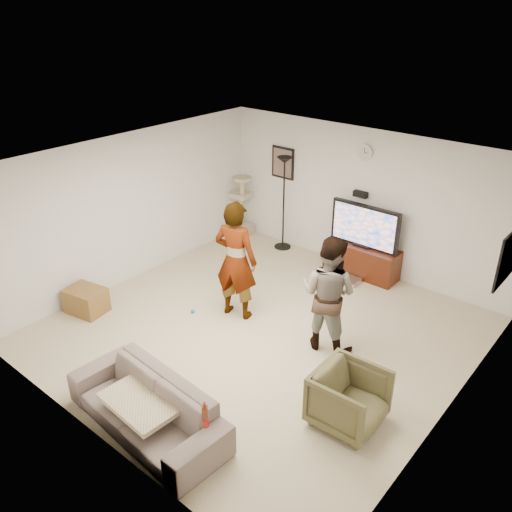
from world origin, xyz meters
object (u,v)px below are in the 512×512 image
Objects in this scene: floor_lamp at (284,204)px; cat_tree at (241,205)px; tv_stand at (361,260)px; sofa at (147,407)px; person_left at (236,261)px; beer_bottle at (205,417)px; tv at (365,226)px; person_right at (328,294)px; armchair at (349,398)px; side_table at (86,300)px.

cat_tree is at bearing -177.38° from floor_lamp.
tv_stand is 4.80m from sofa.
person_left reaches higher than beer_bottle.
cat_tree is (-2.75, -0.06, -0.28)m from tv.
tv_stand is at bearing -78.37° from person_right.
beer_bottle is at bearing -60.77° from floor_lamp.
tv is 1.72m from floor_lamp.
person_left is 2.73m from armchair.
sofa is 1.04m from beer_bottle.
side_table is at bearing 164.63° from beer_bottle.
floor_lamp is 4.77m from armchair.
beer_bottle reaches higher than side_table.
cat_tree is at bearing 124.07° from sofa.
side_table is at bearing 20.18° from person_right.
person_right is at bearing -42.12° from floor_lamp.
side_table is (-1.83, -1.44, -0.73)m from person_left.
tv_stand is 1.05× the size of tv.
beer_bottle is (1.77, -2.43, -0.19)m from person_left.
tv is 4.84m from sofa.
tv is 4.69m from side_table.
floor_lamp is at bearing -48.00° from person_right.
beer_bottle reaches higher than sofa.
armchair reaches higher than tv_stand.
floor_lamp is 3.98m from side_table.
person_left is 0.89× the size of sofa.
person_left reaches higher than side_table.
floor_lamp reaches higher than tv.
person_right is 2.75m from sofa.
floor_lamp reaches higher than sofa.
tv reaches higher than beer_bottle.
tv is at bearing 1.18° from cat_tree.
armchair is (1.71, -3.28, -0.57)m from tv.
person_left is (-0.80, -2.38, 0.01)m from tv.
person_left is at bearing 1.27° from person_right.
floor_lamp is at bearing 44.29° from armchair.
tv_stand is at bearing 0.32° from floor_lamp.
person_left is 1.51m from person_right.
person_left is 7.37× the size of beer_bottle.
person_left is at bearing 112.52° from sofa.
sofa is 3.52× the size of side_table.
side_table is at bearing -124.64° from tv.
floor_lamp is at bearing -179.68° from tv_stand.
sofa is (0.82, -2.43, -0.62)m from person_left.
person_right is at bearing -72.49° from tv.
person_left is at bearing -50.01° from cat_tree.
tv is at bearing 25.47° from armchair.
sofa is 8.24× the size of beer_bottle.
person_right reaches higher than armchair.
person_right is (3.44, -2.13, 0.20)m from cat_tree.
sofa is (-0.67, -2.62, -0.53)m from person_right.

